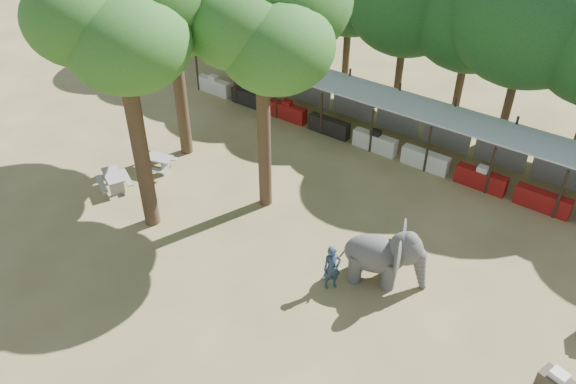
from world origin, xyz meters
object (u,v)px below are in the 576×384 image
Objects in this scene: cart_front at (555,384)px; yard_tree_center at (117,4)px; elephant at (385,255)px; handler at (332,268)px; picnic_table_far at (156,161)px; yard_tree_back at (261,10)px; picnic_table_near at (114,179)px.

yard_tree_center is at bearing -159.81° from cart_front.
elephant reaches higher than cart_front.
elephant is 1.76× the size of handler.
picnic_table_far is at bearing 120.14° from handler.
elephant is at bearing 15.25° from yard_tree_center.
cart_front reaches higher than picnic_table_far.
cart_front is (6.60, -1.30, -0.69)m from elephant.
picnic_table_far is at bearing -166.80° from yard_tree_back.
yard_tree_back is 9.95m from picnic_table_far.
picnic_table_far is (-11.12, 1.48, -0.40)m from handler.
picnic_table_near is at bearing -116.96° from picnic_table_far.
yard_tree_back is 9.12× the size of cart_front.
handler is at bearing -27.78° from yard_tree_back.
cart_front is (13.31, -2.65, -8.01)m from yard_tree_back.
yard_tree_back reaches higher than elephant.
yard_tree_back is at bearing 54.52° from picnic_table_near.
yard_tree_center reaches higher than handler.
yard_tree_back reaches higher than picnic_table_near.
cart_front is at bearing 4.73° from yard_tree_center.
elephant is 6.76m from cart_front.
yard_tree_center is 5.04m from yard_tree_back.
yard_tree_center is 6.45× the size of handler.
picnic_table_far is (-5.74, -1.35, -8.01)m from yard_tree_back.
yard_tree_center is 12.85m from elephant.
handler is 11.22m from picnic_table_far.
handler is (-1.34, -1.48, -0.29)m from elephant.
picnic_table_near is at bearing -161.88° from cart_front.
yard_tree_center is 5.99× the size of picnic_table_near.
yard_tree_back is (3.00, 4.00, -0.67)m from yard_tree_center.
elephant reaches higher than picnic_table_near.
picnic_table_far is (-12.45, 0.01, -0.69)m from elephant.
elephant is 2.64× the size of cart_front.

